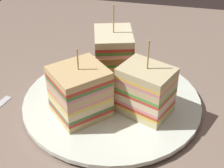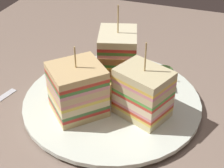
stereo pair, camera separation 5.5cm
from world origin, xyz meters
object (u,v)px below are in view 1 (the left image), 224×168
sandwich_wedge_0 (145,91)px  chip_pile (119,92)px  sandwich_wedge_1 (113,57)px  plate (112,101)px  sandwich_wedge_2 (80,92)px

sandwich_wedge_0 → chip_pile: 6.36cm
sandwich_wedge_1 → chip_pile: bearing=5.9°
plate → sandwich_wedge_1: sandwich_wedge_1 is taller
chip_pile → sandwich_wedge_2: bearing=137.5°
plate → sandwich_wedge_0: (-2.15, -5.74, 4.56)cm
sandwich_wedge_2 → chip_pile: 8.03cm
sandwich_wedge_1 → chip_pile: 6.74cm
sandwich_wedge_1 → chip_pile: size_ratio=2.43×
plate → sandwich_wedge_1: 8.03cm
sandwich_wedge_0 → sandwich_wedge_1: (8.20, 6.82, 0.61)cm
plate → sandwich_wedge_0: 7.64cm
sandwich_wedge_0 → sandwich_wedge_1: 10.68cm
sandwich_wedge_2 → chip_pile: (5.47, -5.00, -3.10)cm
sandwich_wedge_2 → chip_pile: bearing=2.3°
sandwich_wedge_1 → chip_pile: sandwich_wedge_1 is taller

